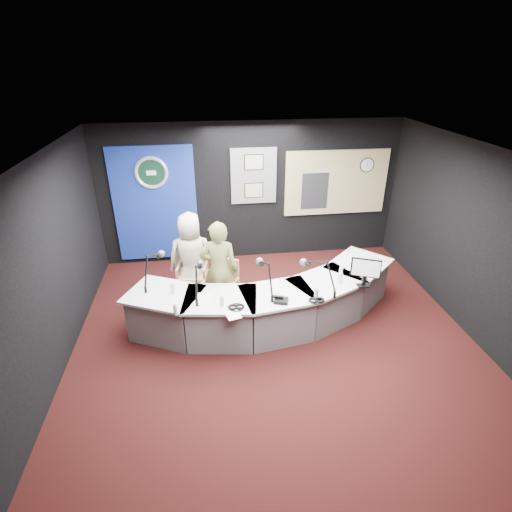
{
  "coord_description": "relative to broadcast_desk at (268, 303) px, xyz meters",
  "views": [
    {
      "loc": [
        -0.95,
        -4.66,
        3.92
      ],
      "look_at": [
        -0.2,
        0.8,
        1.1
      ],
      "focal_mm": 28.0,
      "sensor_mm": 36.0,
      "label": 1
    }
  ],
  "objects": [
    {
      "name": "ground",
      "position": [
        0.05,
        -0.55,
        -0.38
      ],
      "size": [
        6.0,
        6.0,
        0.0
      ],
      "primitive_type": "plane",
      "color": "black",
      "rests_on": "ground"
    },
    {
      "name": "ceiling",
      "position": [
        0.05,
        -0.55,
        2.42
      ],
      "size": [
        6.0,
        6.0,
        0.02
      ],
      "primitive_type": "cube",
      "color": "silver",
      "rests_on": "ground"
    },
    {
      "name": "wall_back",
      "position": [
        0.05,
        2.45,
        1.02
      ],
      "size": [
        6.0,
        0.02,
        2.8
      ],
      "primitive_type": "cube",
      "color": "black",
      "rests_on": "ground"
    },
    {
      "name": "wall_front",
      "position": [
        0.05,
        -3.55,
        1.02
      ],
      "size": [
        6.0,
        0.02,
        2.8
      ],
      "primitive_type": "cube",
      "color": "black",
      "rests_on": "ground"
    },
    {
      "name": "wall_left",
      "position": [
        -2.95,
        -0.55,
        1.02
      ],
      "size": [
        0.02,
        6.0,
        2.8
      ],
      "primitive_type": "cube",
      "color": "black",
      "rests_on": "ground"
    },
    {
      "name": "wall_right",
      "position": [
        3.05,
        -0.55,
        1.02
      ],
      "size": [
        0.02,
        6.0,
        2.8
      ],
      "primitive_type": "cube",
      "color": "black",
      "rests_on": "ground"
    },
    {
      "name": "broadcast_desk",
      "position": [
        0.0,
        0.0,
        0.0
      ],
      "size": [
        4.5,
        1.9,
        0.75
      ],
      "primitive_type": null,
      "color": "silver",
      "rests_on": "ground"
    },
    {
      "name": "backdrop_panel",
      "position": [
        -1.85,
        2.42,
        0.88
      ],
      "size": [
        1.6,
        0.05,
        2.3
      ],
      "primitive_type": "cube",
      "color": "navy",
      "rests_on": "wall_back"
    },
    {
      "name": "agency_seal",
      "position": [
        -1.85,
        2.38,
        1.52
      ],
      "size": [
        0.63,
        0.07,
        0.63
      ],
      "primitive_type": "torus",
      "rotation": [
        1.57,
        0.0,
        0.0
      ],
      "color": "silver",
      "rests_on": "backdrop_panel"
    },
    {
      "name": "seal_center",
      "position": [
        -1.85,
        2.38,
        1.52
      ],
      "size": [
        0.48,
        0.01,
        0.48
      ],
      "primitive_type": "cylinder",
      "rotation": [
        1.57,
        0.0,
        0.0
      ],
      "color": "black",
      "rests_on": "backdrop_panel"
    },
    {
      "name": "pinboard",
      "position": [
        0.1,
        2.42,
        1.38
      ],
      "size": [
        0.9,
        0.04,
        1.1
      ],
      "primitive_type": "cube",
      "color": "slate",
      "rests_on": "wall_back"
    },
    {
      "name": "framed_photo_upper",
      "position": [
        0.1,
        2.39,
        1.65
      ],
      "size": [
        0.34,
        0.02,
        0.27
      ],
      "primitive_type": "cube",
      "color": "gray",
      "rests_on": "pinboard"
    },
    {
      "name": "framed_photo_lower",
      "position": [
        0.1,
        2.39,
        1.09
      ],
      "size": [
        0.34,
        0.02,
        0.27
      ],
      "primitive_type": "cube",
      "color": "gray",
      "rests_on": "pinboard"
    },
    {
      "name": "booth_window_frame",
      "position": [
        1.8,
        2.42,
        1.18
      ],
      "size": [
        2.12,
        0.06,
        1.32
      ],
      "primitive_type": "cube",
      "color": "tan",
      "rests_on": "wall_back"
    },
    {
      "name": "booth_glow",
      "position": [
        1.8,
        2.41,
        1.18
      ],
      "size": [
        2.0,
        0.02,
        1.2
      ],
      "primitive_type": "cube",
      "color": "#FFDDA1",
      "rests_on": "booth_window_frame"
    },
    {
      "name": "equipment_rack",
      "position": [
        1.35,
        2.39,
        1.03
      ],
      "size": [
        0.55,
        0.02,
        0.75
      ],
      "primitive_type": "cube",
      "color": "black",
      "rests_on": "booth_window_frame"
    },
    {
      "name": "wall_clock",
      "position": [
        2.4,
        2.39,
        1.52
      ],
      "size": [
        0.28,
        0.01,
        0.28
      ],
      "primitive_type": "cylinder",
      "rotation": [
        1.57,
        0.0,
        0.0
      ],
      "color": "white",
      "rests_on": "booth_window_frame"
    },
    {
      "name": "armchair_left",
      "position": [
        -1.17,
        0.95,
        0.11
      ],
      "size": [
        0.63,
        0.63,
        0.97
      ],
      "primitive_type": null,
      "rotation": [
        0.0,
        0.0,
        -0.16
      ],
      "color": "#B27751",
      "rests_on": "ground"
    },
    {
      "name": "armchair_right",
      "position": [
        -0.73,
        0.34,
        0.14
      ],
      "size": [
        0.78,
        0.78,
        1.02
      ],
      "primitive_type": null,
      "rotation": [
        0.0,
        0.0,
        -0.5
      ],
      "color": "#B27751",
      "rests_on": "ground"
    },
    {
      "name": "draped_jacket",
      "position": [
        -1.23,
        1.19,
        0.24
      ],
      "size": [
        0.51,
        0.18,
        0.7
      ],
      "primitive_type": "cube",
      "rotation": [
        0.0,
        0.0,
        -0.16
      ],
      "color": "#6B695A",
      "rests_on": "armchair_left"
    },
    {
      "name": "person_man",
      "position": [
        -1.17,
        0.95,
        0.42
      ],
      "size": [
        0.79,
        0.52,
        1.59
      ],
      "primitive_type": "imported",
      "rotation": [
        0.0,
        0.0,
        3.16
      ],
      "color": "beige",
      "rests_on": "ground"
    },
    {
      "name": "person_woman",
      "position": [
        -0.73,
        0.34,
        0.46
      ],
      "size": [
        0.67,
        0.5,
        1.67
      ],
      "primitive_type": "imported",
      "rotation": [
        0.0,
        0.0,
        2.97
      ],
      "color": "olive",
      "rests_on": "ground"
    },
    {
      "name": "computer_monitor",
      "position": [
        1.42,
        -0.29,
        0.7
      ],
      "size": [
        0.43,
        0.21,
        0.31
      ],
      "primitive_type": "cube",
      "rotation": [
        0.0,
        0.0,
        -0.42
      ],
      "color": "black",
      "rests_on": "broadcast_desk"
    },
    {
      "name": "desk_phone",
      "position": [
        0.1,
        -0.55,
        0.4
      ],
      "size": [
        0.24,
        0.21,
        0.05
      ],
      "primitive_type": "cube",
      "rotation": [
        0.0,
        0.0,
        -0.32
      ],
      "color": "black",
      "rests_on": "broadcast_desk"
    },
    {
      "name": "headphones_near",
      "position": [
        0.61,
        -0.6,
        0.39
      ],
      "size": [
        0.19,
        0.19,
        0.03
      ],
      "primitive_type": "torus",
      "color": "black",
      "rests_on": "broadcast_desk"
    },
    {
      "name": "headphones_far",
      "position": [
        -0.54,
        -0.61,
        0.39
      ],
      "size": [
        0.23,
        0.23,
        0.04
      ],
      "primitive_type": "torus",
      "color": "black",
      "rests_on": "broadcast_desk"
    },
    {
      "name": "paper_stack",
      "position": [
        -0.98,
        -0.31,
        0.38
      ],
      "size": [
        0.26,
        0.34,
        0.0
      ],
      "primitive_type": "cube",
      "rotation": [
        0.0,
        0.0,
        -0.13
      ],
      "color": "white",
      "rests_on": "broadcast_desk"
    },
    {
      "name": "notepad",
      "position": [
        -0.61,
        -0.75,
        0.38
      ],
      "size": [
        0.25,
        0.3,
        0.0
      ],
      "primitive_type": "cube",
      "rotation": [
        0.0,
        0.0,
        0.26
      ],
      "color": "white",
      "rests_on": "broadcast_desk"
    },
    {
      "name": "boom_mic_a",
      "position": [
        -1.72,
        0.26,
        0.68
      ],
      "size": [
        0.34,
        0.7,
        0.6
      ],
      "primitive_type": null,
      "color": "black",
      "rests_on": "broadcast_desk"
    },
    {
      "name": "boom_mic_b",
      "position": [
        -1.05,
        -0.17,
        0.68
      ],
      "size": [
        0.2,
        0.74,
        0.6
      ],
      "primitive_type": null,
      "color": "black",
      "rests_on": "broadcast_desk"
    },
    {
      "name": "boom_mic_c",
      "position": [
        -0.07,
        -0.22,
        0.68
      ],
      "size": [
        0.21,
        0.73,
        0.6
      ],
      "primitive_type": null,
      "color": "black",
      "rests_on": "broadcast_desk"
    },
    {
      "name": "boom_mic_d",
      "position": [
        0.71,
        -0.29,
        0.68
      ],
      "size": [
        0.47,
        0.63,
        0.6
      ],
      "primitive_type": null,
      "color": "black",
      "rests_on": "broadcast_desk"
    },
    {
      "name": "water_bottles",
      "position": [
        0.05,
        -0.3,
        0.46
      ],
      "size": [
        3.02,
        0.75,
        0.18
      ],
      "primitive_type": null,
      "color": "silver",
      "rests_on": "broadcast_desk"
    }
  ]
}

